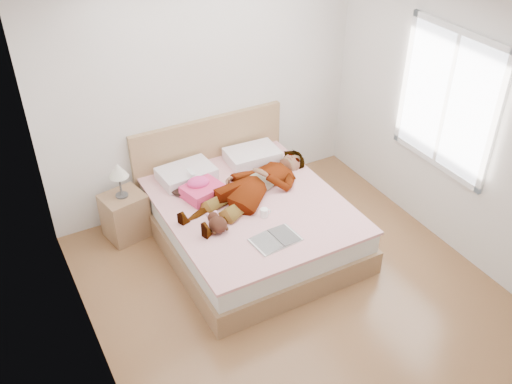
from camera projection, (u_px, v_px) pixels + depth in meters
ground at (299, 298)px, 5.35m from camera, size 4.00×4.00×0.00m
woman at (252, 183)px, 5.83m from camera, size 1.84×1.23×0.24m
hair at (184, 183)px, 5.98m from camera, size 0.45×0.53×0.07m
phone at (191, 172)px, 5.88m from camera, size 0.08×0.10×0.05m
room_shell at (447, 101)px, 5.42m from camera, size 4.00×4.00×4.00m
bed at (248, 217)px, 5.95m from camera, size 1.80×2.08×1.00m
towel at (202, 189)px, 5.81m from camera, size 0.45×0.39×0.20m
magazine at (276, 239)px, 5.25m from camera, size 0.46×0.33×0.03m
coffee_mug at (264, 213)px, 5.54m from camera, size 0.12×0.09×0.09m
plush_toy at (217, 223)px, 5.34m from camera, size 0.17×0.26×0.15m
nightstand at (125, 212)px, 5.97m from camera, size 0.48×0.44×0.89m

